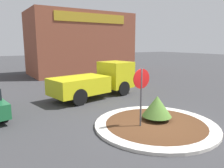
% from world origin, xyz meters
% --- Properties ---
extents(ground_plane, '(120.00, 120.00, 0.00)m').
position_xyz_m(ground_plane, '(0.00, 0.00, 0.00)').
color(ground_plane, '#38383A').
extents(traffic_island, '(5.11, 5.11, 0.12)m').
position_xyz_m(traffic_island, '(0.00, 0.00, 0.06)').
color(traffic_island, beige).
rests_on(traffic_island, ground_plane).
extents(stop_sign, '(0.79, 0.07, 2.49)m').
position_xyz_m(stop_sign, '(-0.71, 0.13, 1.74)').
color(stop_sign, '#4C4C51').
rests_on(stop_sign, ground_plane).
extents(island_shrub, '(1.28, 1.28, 1.07)m').
position_xyz_m(island_shrub, '(0.36, 0.31, 0.74)').
color(island_shrub, brown).
rests_on(island_shrub, traffic_island).
extents(utility_truck, '(5.95, 3.03, 2.18)m').
position_xyz_m(utility_truck, '(0.40, 5.88, 1.07)').
color(utility_truck, gold).
rests_on(utility_truck, ground_plane).
extents(storefront_building, '(11.16, 6.07, 6.77)m').
position_xyz_m(storefront_building, '(4.21, 17.02, 3.39)').
color(storefront_building, brown).
rests_on(storefront_building, ground_plane).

